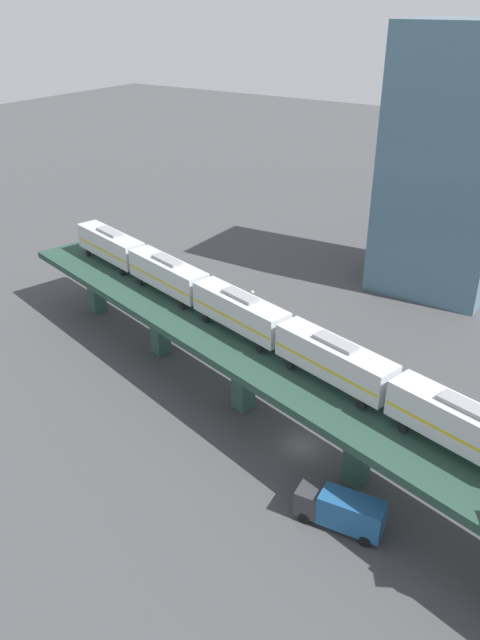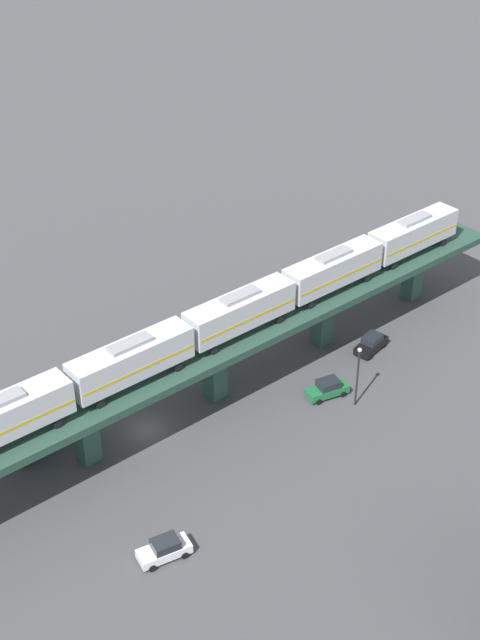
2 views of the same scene
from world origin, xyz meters
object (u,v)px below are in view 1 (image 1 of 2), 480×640
(subway_train, at_px, (240,311))
(office_tower, at_px, (451,163))
(street_car_green, at_px, (241,345))
(street_lamp, at_px, (252,312))
(street_car_white, at_px, (458,417))
(street_car_black, at_px, (177,325))
(delivery_truck, at_px, (341,510))

(subway_train, bearing_deg, office_tower, 168.39)
(street_car_green, distance_m, street_lamp, 4.41)
(street_car_green, relative_size, office_tower, 0.13)
(street_car_white, bearing_deg, office_tower, -158.33)
(street_car_green, xyz_separation_m, street_lamp, (-3.05, -0.37, 3.17))
(street_car_black, relative_size, street_lamp, 0.65)
(street_car_white, xyz_separation_m, street_car_green, (-0.19, -26.21, 0.00))
(delivery_truck, bearing_deg, street_lamp, -134.60)
(subway_train, relative_size, street_car_green, 12.91)
(street_car_black, height_order, street_car_green, same)
(street_car_white, height_order, street_car_black, same)
(street_car_green, bearing_deg, street_car_white, 89.58)
(subway_train, distance_m, street_car_white, 24.43)
(delivery_truck, distance_m, office_tower, 55.20)
(street_car_white, relative_size, office_tower, 0.13)
(delivery_truck, relative_size, street_lamp, 1.06)
(street_car_green, bearing_deg, subway_train, 32.33)
(street_car_white, xyz_separation_m, street_lamp, (-3.24, -26.58, 3.17))
(street_car_green, bearing_deg, street_lamp, -173.09)
(subway_train, height_order, street_lamp, subway_train)
(street_car_green, xyz_separation_m, delivery_truck, (19.08, 22.07, 0.82))
(street_car_green, xyz_separation_m, office_tower, (-32.90, 13.06, 17.06))
(street_car_green, bearing_deg, street_car_black, -89.58)
(street_car_white, bearing_deg, street_car_green, -90.42)
(street_car_green, relative_size, street_lamp, 0.68)
(street_car_green, relative_size, delivery_truck, 0.64)
(street_car_white, relative_size, street_lamp, 0.68)
(street_car_black, bearing_deg, office_tower, 145.32)
(subway_train, distance_m, street_car_black, 18.69)
(office_tower, bearing_deg, street_lamp, -24.22)
(subway_train, xyz_separation_m, street_car_black, (-7.44, -14.51, -9.13))
(street_lamp, relative_size, office_tower, 0.19)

